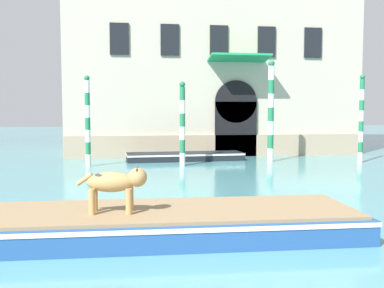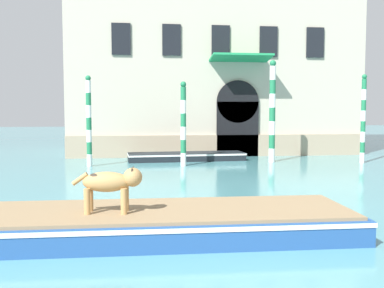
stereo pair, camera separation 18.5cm
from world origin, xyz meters
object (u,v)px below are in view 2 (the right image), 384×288
Objects in this scene: dog_on_deck at (112,183)px; boat_moored_near_palazzo at (186,156)px; mooring_pole_0 at (183,123)px; boat_foreground at (157,222)px; mooring_pole_1 at (89,121)px; mooring_pole_2 at (272,111)px; mooring_pole_3 at (363,119)px.

dog_on_deck is 0.23× the size of boat_moored_near_palazzo.
boat_moored_near_palazzo is 2.64m from mooring_pole_0.
boat_moored_near_palazzo is at bearing 82.18° from boat_foreground.
mooring_pole_1 reaches higher than dog_on_deck.
dog_on_deck is 13.35m from mooring_pole_2.
dog_on_deck is 11.09m from mooring_pole_1.
mooring_pole_0 reaches higher than boat_foreground.
mooring_pole_3 is (7.70, -1.99, 1.80)m from boat_moored_near_palazzo.
boat_foreground is 14.35m from mooring_pole_3.
boat_foreground is 10.65m from mooring_pole_0.
mooring_pole_1 reaches higher than mooring_pole_0.
mooring_pole_3 reaches higher than boat_foreground.
mooring_pole_2 is (8.09, 0.61, 0.40)m from mooring_pole_1.
mooring_pole_0 is 8.06m from mooring_pole_3.
boat_moored_near_palazzo is at bearing 163.50° from mooring_pole_2.
mooring_pole_0 is 0.77× the size of mooring_pole_2.
boat_moored_near_palazzo is 1.20× the size of mooring_pole_2.
mooring_pole_1 is at bearing -161.40° from boat_moored_near_palazzo.
dog_on_deck is 0.36× the size of mooring_pole_0.
boat_foreground is 2.00× the size of mooring_pole_1.
boat_moored_near_palazzo is 1.41× the size of mooring_pole_3.
dog_on_deck is 13.01m from boat_moored_near_palazzo.
mooring_pole_3 is at bearing 51.58° from dog_on_deck.
boat_foreground reaches higher than boat_moored_near_palazzo.
dog_on_deck is at bearing -105.69° from boat_moored_near_palazzo.
dog_on_deck is 0.28× the size of mooring_pole_2.
mooring_pole_2 reaches higher than mooring_pole_1.
mooring_pole_0 is at bearing -4.79° from mooring_pole_1.
mooring_pole_0 is at bearing 83.19° from dog_on_deck.
boat_moored_near_palazzo is at bearing 165.52° from mooring_pole_3.
mooring_pole_1 is (-1.54, 10.95, 0.85)m from dog_on_deck.
mooring_pole_2 is 1.17× the size of mooring_pole_3.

